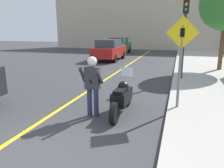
# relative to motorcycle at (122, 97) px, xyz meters

# --- Properties ---
(ground_plane) EXTENTS (80.00, 80.00, 0.00)m
(ground_plane) POSITION_rel_motorcycle_xyz_m (-1.32, -3.10, -0.49)
(ground_plane) COLOR #38383A
(road_center_line) EXTENTS (0.12, 36.00, 0.01)m
(road_center_line) POSITION_rel_motorcycle_xyz_m (-1.92, 2.90, -0.49)
(road_center_line) COLOR yellow
(road_center_line) RESTS_ON ground
(building_backdrop) EXTENTS (28.00, 1.20, 7.43)m
(building_backdrop) POSITION_rel_motorcycle_xyz_m (-1.32, 22.90, 3.23)
(building_backdrop) COLOR beige
(building_backdrop) RESTS_ON ground
(motorcycle) EXTENTS (0.62, 2.11, 1.27)m
(motorcycle) POSITION_rel_motorcycle_xyz_m (0.00, 0.00, 0.00)
(motorcycle) COLOR black
(motorcycle) RESTS_ON ground
(person_biker) EXTENTS (0.59, 0.47, 1.70)m
(person_biker) POSITION_rel_motorcycle_xyz_m (-0.72, -0.46, 0.55)
(person_biker) COLOR #282D4C
(person_biker) RESTS_ON ground
(crossing_sign) EXTENTS (0.91, 0.08, 2.64)m
(crossing_sign) POSITION_rel_motorcycle_xyz_m (1.55, 0.67, 1.23)
(crossing_sign) COLOR slate
(crossing_sign) RESTS_ON sidewalk_curb
(traffic_light) EXTENTS (0.26, 0.30, 3.75)m
(traffic_light) POSITION_rel_motorcycle_xyz_m (1.65, 4.93, 2.25)
(traffic_light) COLOR #2D2D30
(traffic_light) RESTS_ON sidewalk_curb
(parked_car_red) EXTENTS (1.88, 4.20, 1.68)m
(parked_car_red) POSITION_rel_motorcycle_xyz_m (-3.99, 11.22, 0.37)
(parked_car_red) COLOR black
(parked_car_red) RESTS_ON ground
(parked_car_green) EXTENTS (1.88, 4.20, 1.68)m
(parked_car_green) POSITION_rel_motorcycle_xyz_m (-4.73, 16.87, 0.37)
(parked_car_green) COLOR black
(parked_car_green) RESTS_ON ground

